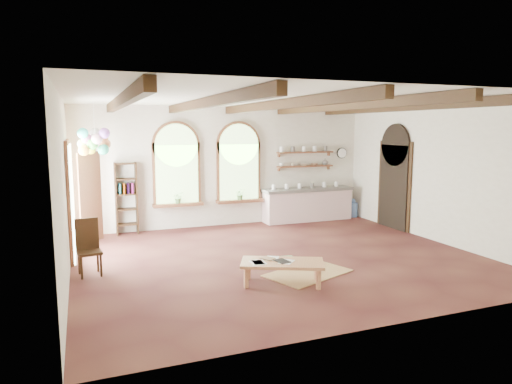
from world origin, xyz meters
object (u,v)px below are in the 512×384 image
coffee_table (282,264)px  balloon_cluster (95,142)px  side_chair (90,259)px  kitchen_counter (307,204)px

coffee_table → balloon_cluster: 5.11m
coffee_table → side_chair: bearing=150.8°
coffee_table → balloon_cluster: (-2.80, 3.78, 1.99)m
coffee_table → side_chair: 3.49m
kitchen_counter → side_chair: 6.66m
kitchen_counter → balloon_cluster: balloon_cluster is taller
kitchen_counter → side_chair: bearing=-153.4°
side_chair → balloon_cluster: balloon_cluster is taller
kitchen_counter → side_chair: size_ratio=2.62×
kitchen_counter → side_chair: (-5.95, -2.98, -0.18)m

